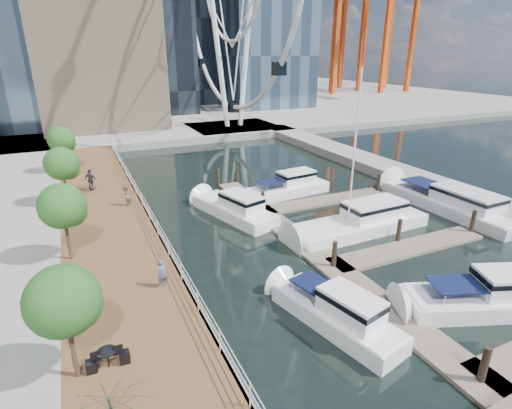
% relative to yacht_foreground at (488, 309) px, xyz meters
% --- Properties ---
extents(ground, '(520.00, 520.00, 0.00)m').
position_rel_yacht_foreground_xyz_m(ground, '(-7.86, -1.24, 0.00)').
color(ground, black).
rests_on(ground, ground).
extents(boardwalk, '(6.00, 60.00, 1.00)m').
position_rel_yacht_foreground_xyz_m(boardwalk, '(-16.86, 13.76, 0.50)').
color(boardwalk, brown).
rests_on(boardwalk, ground).
extents(seawall, '(0.25, 60.00, 1.00)m').
position_rel_yacht_foreground_xyz_m(seawall, '(-13.86, 13.76, 0.50)').
color(seawall, '#595954').
rests_on(seawall, ground).
extents(land_far, '(200.00, 114.00, 1.00)m').
position_rel_yacht_foreground_xyz_m(land_far, '(-7.86, 100.76, 0.50)').
color(land_far, gray).
rests_on(land_far, ground).
extents(breakwater, '(4.00, 60.00, 1.00)m').
position_rel_yacht_foreground_xyz_m(breakwater, '(12.14, 18.76, 0.50)').
color(breakwater, gray).
rests_on(breakwater, ground).
extents(pier, '(14.00, 12.00, 1.00)m').
position_rel_yacht_foreground_xyz_m(pier, '(6.14, 50.76, 0.50)').
color(pier, gray).
rests_on(pier, ground).
extents(railing, '(0.10, 60.00, 1.05)m').
position_rel_yacht_foreground_xyz_m(railing, '(-13.96, 13.76, 1.52)').
color(railing, white).
rests_on(railing, boardwalk).
extents(floating_docks, '(16.00, 34.00, 2.60)m').
position_rel_yacht_foreground_xyz_m(floating_docks, '(0.11, 8.74, 0.49)').
color(floating_docks, '#6D6051').
rests_on(floating_docks, ground).
extents(port_cranes, '(40.00, 52.00, 38.00)m').
position_rel_yacht_foreground_xyz_m(port_cranes, '(59.81, 94.43, 20.00)').
color(port_cranes, '#D84C14').
rests_on(port_cranes, ground).
extents(street_trees, '(2.60, 42.60, 4.60)m').
position_rel_yacht_foreground_xyz_m(street_trees, '(-19.26, 12.76, 4.29)').
color(street_trees, '#3F2B1C').
rests_on(street_trees, ground).
extents(yacht_foreground, '(9.83, 5.79, 2.15)m').
position_rel_yacht_foreground_xyz_m(yacht_foreground, '(0.00, 0.00, 0.00)').
color(yacht_foreground, white).
rests_on(yacht_foreground, ground).
extents(pedestrian_near, '(0.67, 0.56, 1.56)m').
position_rel_yacht_foreground_xyz_m(pedestrian_near, '(-15.01, 7.49, 1.78)').
color(pedestrian_near, '#545671').
rests_on(pedestrian_near, boardwalk).
extents(pedestrian_mid, '(0.94, 1.00, 1.64)m').
position_rel_yacht_foreground_xyz_m(pedestrian_mid, '(-15.07, 20.34, 1.82)').
color(pedestrian_mid, '#836F5A').
rests_on(pedestrian_mid, boardwalk).
extents(pedestrian_far, '(1.16, 1.06, 1.90)m').
position_rel_yacht_foreground_xyz_m(pedestrian_far, '(-17.29, 25.52, 1.95)').
color(pedestrian_far, '#2E3139').
rests_on(pedestrian_far, boardwalk).
extents(moored_yachts, '(21.36, 31.70, 11.50)m').
position_rel_yacht_foreground_xyz_m(moored_yachts, '(0.34, 9.73, 0.00)').
color(moored_yachts, white).
rests_on(moored_yachts, ground).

